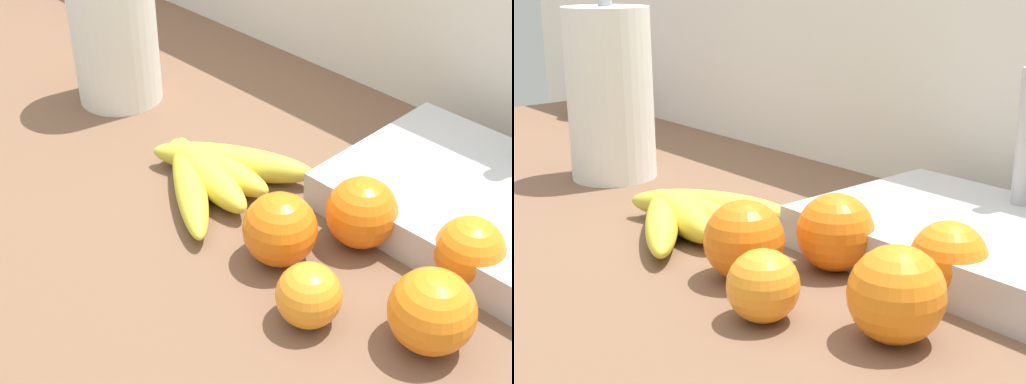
{
  "view_description": "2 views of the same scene",
  "coord_description": "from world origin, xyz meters",
  "views": [
    {
      "loc": [
        0.56,
        -0.45,
        1.42
      ],
      "look_at": [
        0.08,
        0.02,
        0.93
      ],
      "focal_mm": 51.1,
      "sensor_mm": 36.0,
      "label": 1
    },
    {
      "loc": [
        0.69,
        -0.45,
        1.19
      ],
      "look_at": [
        0.12,
        0.04,
        0.96
      ],
      "focal_mm": 53.25,
      "sensor_mm": 36.0,
      "label": 2
    }
  ],
  "objects": [
    {
      "name": "sink_basin",
      "position": [
        0.27,
        0.2,
        0.91
      ],
      "size": [
        0.34,
        0.25,
        0.2
      ],
      "color": "#B7BABF",
      "rests_on": "counter"
    },
    {
      "name": "orange_front",
      "position": [
        0.18,
        0.07,
        0.93
      ],
      "size": [
        0.08,
        0.08,
        0.08
      ],
      "primitive_type": "sphere",
      "color": "orange",
      "rests_on": "counter"
    },
    {
      "name": "orange_right",
      "position": [
        0.23,
        -0.06,
        0.92
      ],
      "size": [
        0.07,
        0.07,
        0.07
      ],
      "primitive_type": "sphere",
      "color": "orange",
      "rests_on": "counter"
    },
    {
      "name": "paper_towel_roll",
      "position": [
        -0.28,
        0.08,
        1.01
      ],
      "size": [
        0.12,
        0.12,
        0.28
      ],
      "color": "white",
      "rests_on": "counter"
    },
    {
      "name": "banana_bunch",
      "position": [
        -0.01,
        0.03,
        0.91
      ],
      "size": [
        0.2,
        0.21,
        0.04
      ],
      "color": "gold",
      "rests_on": "counter"
    },
    {
      "name": "wall_back",
      "position": [
        0.0,
        0.4,
        0.65
      ],
      "size": [
        2.27,
        0.06,
        1.3
      ],
      "primitive_type": "cube",
      "color": "silver",
      "rests_on": "ground"
    },
    {
      "name": "orange_center",
      "position": [
        0.14,
        -0.01,
        0.93
      ],
      "size": [
        0.08,
        0.08,
        0.08
      ],
      "primitive_type": "sphere",
      "color": "orange",
      "rests_on": "counter"
    },
    {
      "name": "orange_back_right",
      "position": [
        0.3,
        0.1,
        0.92
      ],
      "size": [
        0.07,
        0.07,
        0.07
      ],
      "primitive_type": "sphere",
      "color": "orange",
      "rests_on": "counter"
    },
    {
      "name": "orange_back_left",
      "position": [
        0.33,
        0.0,
        0.93
      ],
      "size": [
        0.08,
        0.08,
        0.08
      ],
      "primitive_type": "sphere",
      "color": "orange",
      "rests_on": "counter"
    }
  ]
}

